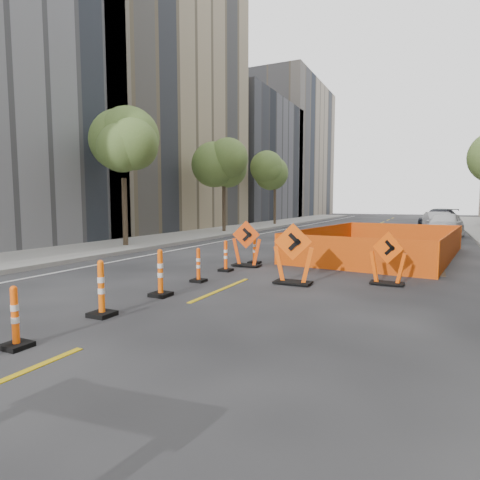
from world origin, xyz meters
The scene contains 21 objects.
ground_plane centered at (0.00, 0.00, 0.00)m, with size 140.00×140.00×0.00m, color black.
sidewalk_left centered at (-9.00, 12.00, 0.07)m, with size 4.00×90.00×0.15m, color gray.
bld_left_c centered at (-17.00, 20.80, 13.00)m, with size 12.00×18.00×26.00m, color tan.
bld_left_d centered at (-17.00, 39.20, 7.00)m, with size 12.00×16.00×14.00m, color #4C4C51.
bld_left_e centered at (-17.00, 55.60, 10.00)m, with size 12.00×20.00×20.00m, color gray.
tree_l_b centered at (-8.40, 10.00, 4.53)m, with size 2.80×2.80×5.95m.
tree_l_c centered at (-8.40, 20.00, 4.53)m, with size 2.80×2.80×5.95m.
tree_l_d centered at (-8.40, 30.00, 4.53)m, with size 2.80×2.80×5.95m.
channelizer_2 centered at (-0.90, -0.89, 0.48)m, with size 0.38×0.38×0.96m, color #FF580A, non-canonical shape.
channelizer_3 centered at (-0.98, 0.94, 0.55)m, with size 0.43×0.43×1.10m, color #F75E0A, non-canonical shape.
channelizer_4 centered at (-0.95, 2.77, 0.56)m, with size 0.44×0.44×1.11m, color #E85509, non-canonical shape.
channelizer_5 centered at (-1.04, 4.60, 0.47)m, with size 0.37×0.37×0.95m, color #EA4A09, non-canonical shape.
channelizer_6 centered at (-1.15, 6.43, 0.49)m, with size 0.39×0.39×0.99m, color #FF4F0A, non-canonical shape.
channelizer_7 centered at (-0.96, 8.27, 0.50)m, with size 0.40×0.40×1.00m, color #F4580A, non-canonical shape.
chevron_sign_left centered at (-0.94, 7.56, 0.78)m, with size 1.05×0.63×1.57m, color #DD4109, non-canonical shape.
chevron_sign_center centered at (1.40, 5.44, 0.82)m, with size 1.10×0.66×1.64m, color #F9540A, non-canonical shape.
chevron_sign_right centered at (3.69, 6.45, 0.71)m, with size 0.95×0.57×1.43m, color #FC540A, non-canonical shape.
safety_fence centered at (2.87, 12.47, 0.55)m, with size 5.16×8.79×1.10m, color #E85F0C, non-canonical shape.
parked_car_near centered at (5.42, 22.62, 0.79)m, with size 1.87×4.66×1.59m, color silver.
parked_car_mid centered at (5.12, 27.74, 0.72)m, with size 1.53×4.40×1.45m, color #A4A4A9.
parked_car_far centered at (5.26, 33.30, 0.80)m, with size 2.24×5.51×1.60m, color black.
Camera 1 is at (4.71, -4.73, 2.22)m, focal length 30.00 mm.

